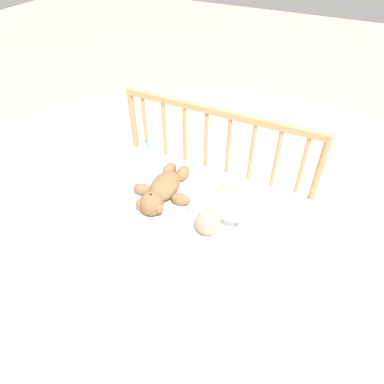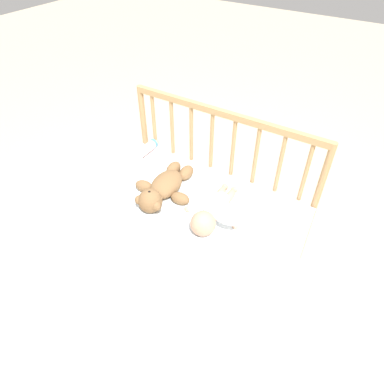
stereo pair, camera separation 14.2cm
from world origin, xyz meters
TOP-DOWN VIEW (x-y plane):
  - ground_plane at (0.00, 0.00)m, footprint 12.00×12.00m
  - crib_mattress at (0.00, 0.00)m, footprint 1.20×0.59m
  - crib_rail at (-0.00, 0.32)m, footprint 1.20×0.04m
  - blanket at (0.00, -0.01)m, footprint 0.86×0.53m
  - teddy_bear at (-0.16, -0.05)m, footprint 0.34×0.46m
  - baby at (0.16, -0.07)m, footprint 0.33×0.44m
  - baby_bottle at (-0.50, 0.24)m, footprint 0.06×0.19m

SIDE VIEW (x-z plane):
  - ground_plane at x=0.00m, z-range 0.00..0.00m
  - crib_mattress at x=0.00m, z-range 0.00..0.44m
  - blanket at x=0.00m, z-range 0.44..0.45m
  - baby_bottle at x=-0.50m, z-range 0.44..0.51m
  - baby at x=0.16m, z-range 0.43..0.56m
  - teddy_bear at x=-0.16m, z-range 0.43..0.56m
  - crib_rail at x=0.00m, z-range 0.17..1.01m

